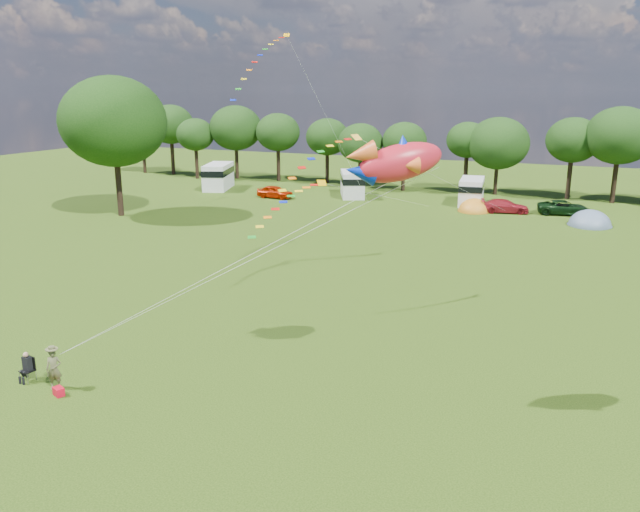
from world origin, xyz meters
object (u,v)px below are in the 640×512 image
at_px(kite_flyer, 54,369).
at_px(car_a, 275,192).
at_px(campervan_a, 218,175).
at_px(fish_kite, 393,162).
at_px(car_d, 564,208).
at_px(campervan_c, 472,190).
at_px(campervan_b, 352,183).
at_px(camp_chair, 28,363).
at_px(big_tree, 114,122).
at_px(car_c, 505,206).
at_px(tent_orange, 474,211).
at_px(tent_greyblue, 589,225).

bearing_deg(kite_flyer, car_a, 80.11).
height_order(campervan_a, fish_kite, fish_kite).
height_order(car_d, kite_flyer, kite_flyer).
relative_size(campervan_c, kite_flyer, 3.38).
distance_m(campervan_a, campervan_b, 17.24).
distance_m(campervan_b, camp_chair, 49.87).
xyz_separation_m(big_tree, campervan_c, (30.29, 20.05, -7.54)).
bearing_deg(campervan_b, camp_chair, 160.22).
xyz_separation_m(car_a, car_d, (30.59, 2.80, -0.02)).
xyz_separation_m(car_c, kite_flyer, (-11.81, -46.57, 0.19)).
bearing_deg(big_tree, kite_flyer, -53.25).
xyz_separation_m(campervan_a, kite_flyer, (22.91, -48.39, -0.80)).
bearing_deg(car_a, tent_orange, -83.58).
relative_size(campervan_b, tent_orange, 1.75).
distance_m(campervan_a, kite_flyer, 53.55).
distance_m(car_d, campervan_b, 23.11).
xyz_separation_m(car_a, campervan_b, (7.57, 4.72, 0.82)).
distance_m(big_tree, camp_chair, 37.46).
bearing_deg(campervan_b, tent_greyblue, -128.75).
xyz_separation_m(kite_flyer, camp_chair, (-1.61, 0.11, -0.09)).
xyz_separation_m(campervan_b, tent_greyblue, (25.46, -6.46, -1.51)).
distance_m(big_tree, campervan_c, 37.10).
height_order(big_tree, campervan_b, big_tree).
relative_size(big_tree, tent_greyblue, 3.14).
bearing_deg(campervan_b, tent_orange, -128.91).
bearing_deg(campervan_c, campervan_a, 86.62).
xyz_separation_m(campervan_b, kite_flyer, (5.73, -49.81, -0.67)).
bearing_deg(tent_greyblue, camp_chair, -116.27).
bearing_deg(fish_kite, car_a, 89.57).
distance_m(car_a, camp_chair, 46.47).
relative_size(campervan_b, campervan_c, 1.08).
height_order(campervan_a, tent_greyblue, campervan_a).
height_order(campervan_b, kite_flyer, campervan_b).
bearing_deg(campervan_a, kite_flyer, -174.02).
distance_m(campervan_b, campervan_c, 13.54).
distance_m(car_c, fish_kite, 43.06).
distance_m(big_tree, kite_flyer, 38.45).
relative_size(campervan_c, tent_orange, 1.62).
xyz_separation_m(kite_flyer, fish_kite, (12.84, 4.42, 8.58)).
distance_m(big_tree, car_d, 44.35).
height_order(campervan_b, fish_kite, fish_kite).
bearing_deg(camp_chair, campervan_b, 103.09).
height_order(tent_greyblue, fish_kite, fish_kite).
bearing_deg(tent_orange, campervan_c, 104.77).
bearing_deg(campervan_a, campervan_b, -104.64).
height_order(big_tree, campervan_a, big_tree).
bearing_deg(campervan_a, car_c, -112.35).
relative_size(tent_orange, camp_chair, 2.76).
relative_size(car_c, camp_chair, 3.43).
distance_m(campervan_b, fish_kite, 49.67).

